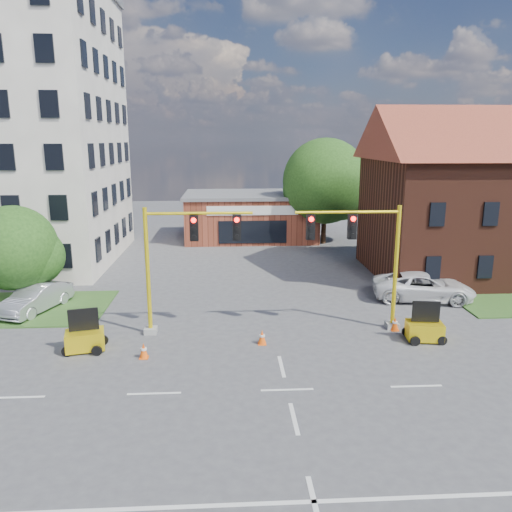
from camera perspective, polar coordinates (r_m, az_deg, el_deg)
name	(u,v)px	position (r m, az deg, el deg)	size (l,w,h in m)	color
ground	(287,390)	(19.60, 3.58, -15.02)	(120.00, 120.00, 0.00)	#464648
lane_markings	(298,435)	(17.04, 4.84, -19.75)	(60.00, 36.00, 0.01)	silver
brick_shop	(251,215)	(47.70, -0.63, 4.65)	(12.40, 8.40, 4.30)	maroon
tree_large	(329,184)	(45.30, 8.36, 8.17)	(7.95, 7.57, 9.41)	#321C12
tree_nw_front	(19,250)	(30.64, -25.43, 0.60)	(4.95, 4.71, 5.75)	#321C12
signal_mast_west	(182,255)	(23.85, -8.46, 0.12)	(5.30, 0.60, 6.20)	gray
signal_mast_east	(363,253)	(24.62, 12.17, 0.38)	(5.30, 0.60, 6.20)	gray
trailer_west	(85,338)	(23.85, -18.96, -8.87)	(1.86, 1.46, 1.88)	yellow
trailer_east	(424,329)	(24.94, 18.70, -7.90)	(1.75, 1.28, 1.85)	yellow
cone_a	(144,351)	(22.48, -12.72, -10.52)	(0.40, 0.40, 0.70)	#FF580D
cone_b	(262,337)	(23.34, 0.70, -9.27)	(0.40, 0.40, 0.70)	#FF580D
cone_c	(395,324)	(25.88, 15.58, -7.47)	(0.40, 0.40, 0.70)	#FF580D
cone_d	(416,325)	(25.97, 17.85, -7.55)	(0.40, 0.40, 0.70)	#FF580D
pickup_white	(423,287)	(30.97, 18.58, -3.34)	(2.68, 5.82, 1.62)	white
sedan_silver_front	(36,298)	(29.99, -23.87, -4.42)	(1.61, 4.63, 1.52)	#A9AAB1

